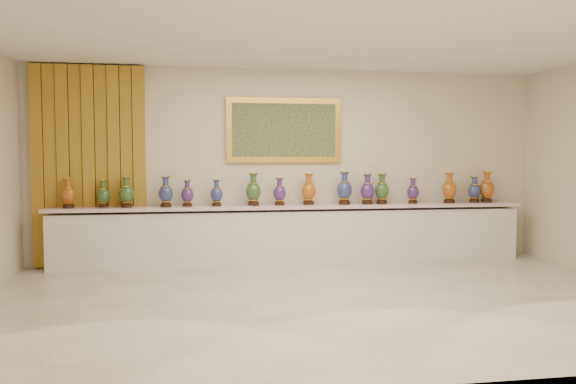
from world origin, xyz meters
The scene contains 20 objects.
ground centered at (0.00, 0.00, 0.00)m, with size 8.00×8.00×0.00m, color beige.
room centered at (-2.56, 2.44, 1.59)m, with size 8.00×8.00×8.00m.
counter centered at (0.00, 2.27, 0.44)m, with size 7.28×0.48×0.90m.
vase_0 centered at (-3.29, 2.26, 1.10)m, with size 0.27×0.27×0.44m.
vase_1 centered at (-2.81, 2.27, 1.08)m, with size 0.24×0.24×0.40m.
vase_2 centered at (-2.48, 2.23, 1.10)m, with size 0.21×0.21×0.45m.
vase_3 centered at (-1.92, 2.22, 1.10)m, with size 0.22×0.22×0.45m.
vase_4 centered at (-1.61, 2.26, 1.08)m, with size 0.23×0.23×0.40m.
vase_5 centered at (-1.18, 2.26, 1.08)m, with size 0.22×0.22×0.40m.
vase_6 centered at (-0.62, 2.25, 1.12)m, with size 0.27×0.27×0.49m.
vase_7 centered at (-0.22, 2.26, 1.09)m, with size 0.24×0.24×0.42m.
vase_8 centered at (0.24, 2.28, 1.12)m, with size 0.29×0.29×0.48m.
vase_9 centered at (0.80, 2.24, 1.13)m, with size 0.29×0.29×0.51m.
vase_10 centered at (1.16, 2.23, 1.11)m, with size 0.25×0.25×0.47m.
vase_11 centered at (1.40, 2.25, 1.11)m, with size 0.22×0.22×0.48m.
vase_12 centered at (1.92, 2.26, 1.08)m, with size 0.21×0.21×0.41m.
vase_13 centered at (2.52, 2.23, 1.12)m, with size 0.29×0.29×0.49m.
vase_14 centered at (2.97, 2.28, 1.09)m, with size 0.24×0.24×0.43m.
vase_15 centered at (3.19, 2.27, 1.12)m, with size 0.28×0.28×0.50m.
label_card centered at (-0.70, 2.13, 0.90)m, with size 0.10×0.06×0.00m, color white.
Camera 1 is at (-1.45, -6.20, 1.63)m, focal length 35.00 mm.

